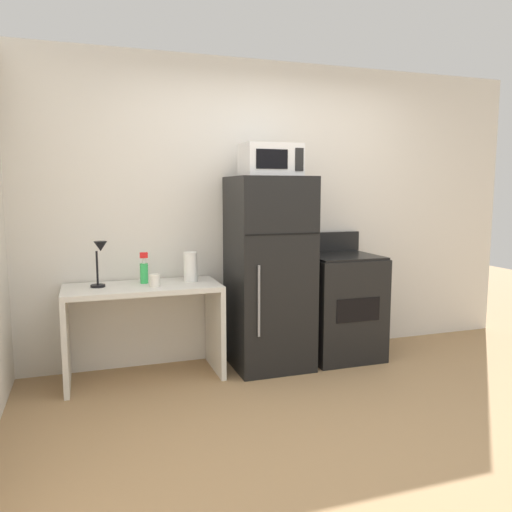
# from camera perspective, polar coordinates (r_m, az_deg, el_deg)

# --- Properties ---
(ground_plane) EXTENTS (12.00, 12.00, 0.00)m
(ground_plane) POSITION_cam_1_polar(r_m,az_deg,el_deg) (3.39, 11.75, -18.77)
(ground_plane) COLOR #9E7A51
(wall_back_white) EXTENTS (5.00, 0.10, 2.60)m
(wall_back_white) POSITION_cam_1_polar(r_m,az_deg,el_deg) (4.59, 1.36, 5.09)
(wall_back_white) COLOR silver
(wall_back_white) RESTS_ON ground
(desk) EXTENTS (1.20, 0.55, 0.75)m
(desk) POSITION_cam_1_polar(r_m,az_deg,el_deg) (4.10, -12.57, -6.31)
(desk) COLOR silver
(desk) RESTS_ON ground
(desk_lamp) EXTENTS (0.14, 0.12, 0.35)m
(desk_lamp) POSITION_cam_1_polar(r_m,az_deg,el_deg) (4.02, -17.18, -0.01)
(desk_lamp) COLOR black
(desk_lamp) RESTS_ON desk
(coffee_mug) EXTENTS (0.08, 0.08, 0.09)m
(coffee_mug) POSITION_cam_1_polar(r_m,az_deg,el_deg) (3.98, -11.33, -2.71)
(coffee_mug) COLOR white
(coffee_mug) RESTS_ON desk
(spray_bottle) EXTENTS (0.06, 0.06, 0.25)m
(spray_bottle) POSITION_cam_1_polar(r_m,az_deg,el_deg) (4.12, -12.49, -1.66)
(spray_bottle) COLOR green
(spray_bottle) RESTS_ON desk
(paper_towel_roll) EXTENTS (0.11, 0.11, 0.24)m
(paper_towel_roll) POSITION_cam_1_polar(r_m,az_deg,el_deg) (4.15, -7.37, -1.19)
(paper_towel_roll) COLOR white
(paper_towel_roll) RESTS_ON desk
(refrigerator) EXTENTS (0.63, 0.64, 1.60)m
(refrigerator) POSITION_cam_1_polar(r_m,az_deg,el_deg) (4.24, 1.49, -1.92)
(refrigerator) COLOR black
(refrigerator) RESTS_ON ground
(microwave) EXTENTS (0.46, 0.35, 0.26)m
(microwave) POSITION_cam_1_polar(r_m,az_deg,el_deg) (4.17, 1.63, 10.72)
(microwave) COLOR silver
(microwave) RESTS_ON refrigerator
(oven_range) EXTENTS (0.63, 0.61, 1.10)m
(oven_range) POSITION_cam_1_polar(r_m,az_deg,el_deg) (4.60, 9.51, -5.51)
(oven_range) COLOR black
(oven_range) RESTS_ON ground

